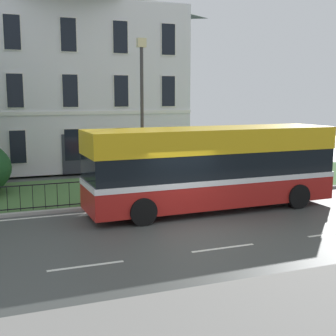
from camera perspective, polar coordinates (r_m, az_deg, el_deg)
ground_plane at (r=16.25m, az=1.80°, el=-6.70°), size 60.00×56.00×0.18m
georgian_townhouse at (r=29.62m, az=-13.45°, el=11.59°), size 14.41×8.41×11.42m
iron_verge_railing at (r=18.38m, az=-8.00°, el=-2.90°), size 14.58×0.04×0.97m
single_decker_bus at (r=17.73m, az=5.51°, el=0.15°), size 9.86×2.78×3.17m
street_lamp_post at (r=19.01m, az=-3.26°, el=7.49°), size 0.36×0.24×6.56m
litter_bin at (r=19.08m, az=-9.04°, el=-2.36°), size 0.49×0.49×1.08m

